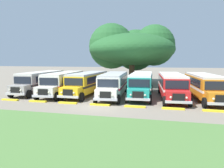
# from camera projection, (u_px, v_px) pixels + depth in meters

# --- Properties ---
(ground_plane) EXTENTS (220.00, 220.00, 0.00)m
(ground_plane) POSITION_uv_depth(u_px,v_px,m) (99.00, 106.00, 20.67)
(ground_plane) COLOR slate
(foreground_grass_strip) EXTENTS (80.00, 9.45, 0.01)m
(foreground_grass_strip) POSITION_uv_depth(u_px,v_px,m) (57.00, 135.00, 12.72)
(foreground_grass_strip) COLOR #4C7538
(foreground_grass_strip) RESTS_ON ground_plane
(parked_bus_slot_0) EXTENTS (3.20, 10.91, 2.82)m
(parked_bus_slot_0) POSITION_uv_depth(u_px,v_px,m) (41.00, 81.00, 29.63)
(parked_bus_slot_0) COLOR #9E9993
(parked_bus_slot_0) RESTS_ON ground_plane
(parked_bus_slot_1) EXTENTS (3.46, 10.96, 2.82)m
(parked_bus_slot_1) POSITION_uv_depth(u_px,v_px,m) (64.00, 82.00, 28.12)
(parked_bus_slot_1) COLOR silver
(parked_bus_slot_1) RESTS_ON ground_plane
(parked_bus_slot_2) EXTENTS (2.75, 10.85, 2.82)m
(parked_bus_slot_2) POSITION_uv_depth(u_px,v_px,m) (88.00, 82.00, 27.71)
(parked_bus_slot_2) COLOR yellow
(parked_bus_slot_2) RESTS_ON ground_plane
(parked_bus_slot_3) EXTENTS (3.58, 10.98, 2.82)m
(parked_bus_slot_3) POSITION_uv_depth(u_px,v_px,m) (114.00, 83.00, 26.34)
(parked_bus_slot_3) COLOR silver
(parked_bus_slot_3) RESTS_ON ground_plane
(parked_bus_slot_4) EXTENTS (3.19, 10.91, 2.82)m
(parked_bus_slot_4) POSITION_uv_depth(u_px,v_px,m) (141.00, 83.00, 26.38)
(parked_bus_slot_4) COLOR teal
(parked_bus_slot_4) RESTS_ON ground_plane
(parked_bus_slot_5) EXTENTS (3.51, 10.97, 2.82)m
(parked_bus_slot_5) POSITION_uv_depth(u_px,v_px,m) (172.00, 85.00, 25.02)
(parked_bus_slot_5) COLOR red
(parked_bus_slot_5) RESTS_ON ground_plane
(parked_bus_slot_6) EXTENTS (3.64, 10.98, 2.82)m
(parked_bus_slot_6) POSITION_uv_depth(u_px,v_px,m) (204.00, 85.00, 24.25)
(parked_bus_slot_6) COLOR orange
(parked_bus_slot_6) RESTS_ON ground_plane
(curb_wheelstop_0) EXTENTS (2.00, 0.36, 0.15)m
(curb_wheelstop_0) POSITION_uv_depth(u_px,v_px,m) (10.00, 100.00, 23.55)
(curb_wheelstop_0) COLOR yellow
(curb_wheelstop_0) RESTS_ON ground_plane
(curb_wheelstop_1) EXTENTS (2.00, 0.36, 0.15)m
(curb_wheelstop_1) POSITION_uv_depth(u_px,v_px,m) (38.00, 101.00, 22.70)
(curb_wheelstop_1) COLOR yellow
(curb_wheelstop_1) RESTS_ON ground_plane
(curb_wheelstop_2) EXTENTS (2.00, 0.36, 0.15)m
(curb_wheelstop_2) POSITION_uv_depth(u_px,v_px,m) (68.00, 103.00, 21.84)
(curb_wheelstop_2) COLOR yellow
(curb_wheelstop_2) RESTS_ON ground_plane
(curb_wheelstop_3) EXTENTS (2.00, 0.36, 0.15)m
(curb_wheelstop_3) POSITION_uv_depth(u_px,v_px,m) (100.00, 105.00, 20.98)
(curb_wheelstop_3) COLOR yellow
(curb_wheelstop_3) RESTS_ON ground_plane
(curb_wheelstop_4) EXTENTS (2.00, 0.36, 0.15)m
(curb_wheelstop_4) POSITION_uv_depth(u_px,v_px,m) (135.00, 107.00, 20.12)
(curb_wheelstop_4) COLOR yellow
(curb_wheelstop_4) RESTS_ON ground_plane
(curb_wheelstop_5) EXTENTS (2.00, 0.36, 0.15)m
(curb_wheelstop_5) POSITION_uv_depth(u_px,v_px,m) (173.00, 109.00, 19.27)
(curb_wheelstop_5) COLOR yellow
(curb_wheelstop_5) RESTS_ON ground_plane
(curb_wheelstop_6) EXTENTS (2.00, 0.36, 0.15)m
(curb_wheelstop_6) POSITION_uv_depth(u_px,v_px,m) (215.00, 111.00, 18.41)
(curb_wheelstop_6) COLOR yellow
(curb_wheelstop_6) RESTS_ON ground_plane
(broad_shade_tree) EXTENTS (15.23, 16.93, 10.93)m
(broad_shade_tree) POSITION_uv_depth(u_px,v_px,m) (132.00, 49.00, 39.22)
(broad_shade_tree) COLOR brown
(broad_shade_tree) RESTS_ON ground_plane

